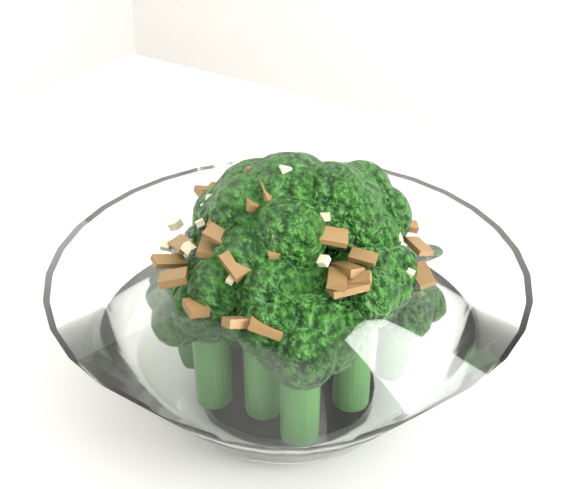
% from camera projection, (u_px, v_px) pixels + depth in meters
% --- Properties ---
extents(broccoli_dish, '(0.24, 0.24, 0.15)m').
position_uv_depth(broccoli_dish, '(289.00, 309.00, 0.43)').
color(broccoli_dish, white).
rests_on(broccoli_dish, table).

